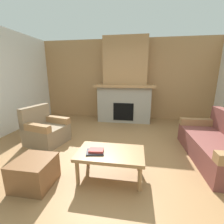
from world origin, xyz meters
name	(u,v)px	position (x,y,z in m)	size (l,w,h in m)	color
ground	(113,160)	(0.00, 0.00, 0.00)	(9.00, 9.00, 0.00)	olive
wall_back_wood_panel	(126,80)	(0.00, 3.00, 1.35)	(6.00, 0.12, 2.70)	#A87A4C
fireplace	(125,86)	(0.00, 2.62, 1.16)	(1.90, 0.82, 2.70)	gray
couch	(219,145)	(1.93, 0.33, 0.29)	(0.87, 1.82, 0.85)	brown
armchair	(45,130)	(-1.65, 0.51, 0.29)	(0.91, 0.91, 0.85)	#847056
coffee_table	(110,155)	(0.04, -0.48, 0.38)	(1.00, 0.60, 0.43)	#997047
ottoman	(34,172)	(-1.01, -0.82, 0.20)	(0.52, 0.52, 0.40)	brown
book_stack_near_edge	(96,151)	(-0.17, -0.54, 0.45)	(0.29, 0.25, 0.05)	#2D2D33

